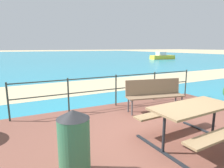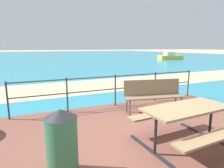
# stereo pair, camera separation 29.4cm
# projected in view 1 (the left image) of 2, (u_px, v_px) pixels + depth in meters

# --- Properties ---
(ground_plane) EXTENTS (240.00, 240.00, 0.00)m
(ground_plane) POSITION_uv_depth(u_px,v_px,m) (169.00, 140.00, 3.85)
(ground_plane) COLOR tan
(patio_paving) EXTENTS (6.40, 5.20, 0.06)m
(patio_paving) POSITION_uv_depth(u_px,v_px,m) (169.00, 139.00, 3.85)
(patio_paving) COLOR brown
(patio_paving) RESTS_ON ground
(sea_water) EXTENTS (90.00, 90.00, 0.01)m
(sea_water) POSITION_uv_depth(u_px,v_px,m) (34.00, 56.00, 39.21)
(sea_water) COLOR teal
(sea_water) RESTS_ON ground
(beach_strip) EXTENTS (54.07, 4.92, 0.01)m
(beach_strip) POSITION_uv_depth(u_px,v_px,m) (83.00, 87.00, 9.06)
(beach_strip) COLOR tan
(beach_strip) RESTS_ON ground
(picnic_table) EXTENTS (1.72, 1.55, 0.74)m
(picnic_table) POSITION_uv_depth(u_px,v_px,m) (192.00, 115.00, 3.51)
(picnic_table) COLOR #8C704C
(picnic_table) RESTS_ON patio_paving
(park_bench) EXTENTS (1.72, 0.73, 0.90)m
(park_bench) POSITION_uv_depth(u_px,v_px,m) (154.00, 92.00, 5.39)
(park_bench) COLOR #7A6047
(park_bench) RESTS_ON patio_paving
(railing_fence) EXTENTS (5.94, 0.04, 0.98)m
(railing_fence) POSITION_uv_depth(u_px,v_px,m) (116.00, 86.00, 5.84)
(railing_fence) COLOR #2D3833
(railing_fence) RESTS_ON patio_paving
(trash_bin) EXTENTS (0.45, 0.45, 0.98)m
(trash_bin) POSITION_uv_depth(u_px,v_px,m) (74.00, 143.00, 2.63)
(trash_bin) COLOR #386B47
(trash_bin) RESTS_ON patio_paving
(boat_near) EXTENTS (4.34, 1.64, 1.12)m
(boat_near) POSITION_uv_depth(u_px,v_px,m) (163.00, 57.00, 29.40)
(boat_near) COLOR yellow
(boat_near) RESTS_ON sea_water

